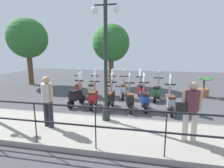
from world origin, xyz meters
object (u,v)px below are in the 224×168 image
object	(u,v)px
pedestrian_distant	(47,98)
scooter_near_2	(130,99)
scooter_far_0	(157,92)
scooter_far_4	(93,89)
tree_distant	(111,43)
potted_palm	(203,89)
scooter_near_1	(144,99)
scooter_far_3	(110,89)
scooter_near_3	(110,98)
scooter_far_1	(141,90)
lamp_post_near	(106,67)
scooter_near_5	(76,96)
scooter_near_4	(93,97)
scooter_near_0	(170,102)
scooter_far_5	(78,88)
pedestrian_with_bag	(191,107)
tree_large	(28,39)

from	to	relation	value
pedestrian_distant	scooter_near_2	size ratio (longest dim) A/B	1.03
scooter_far_0	scooter_far_4	xyz separation A→B (m)	(0.03, 3.33, 0.00)
tree_distant	potted_palm	bearing A→B (deg)	-109.68
scooter_near_1	scooter_far_3	distance (m)	2.43
scooter_near_3	scooter_far_1	distance (m)	2.24
tree_distant	scooter_far_0	size ratio (longest dim) A/B	2.78
scooter_near_1	potted_palm	bearing A→B (deg)	-58.23
lamp_post_near	scooter_far_3	world-z (taller)	lamp_post_near
lamp_post_near	scooter_near_5	size ratio (longest dim) A/B	2.65
scooter_near_2	scooter_near_4	size ratio (longest dim) A/B	1.00
scooter_near_0	scooter_near_4	size ratio (longest dim) A/B	1.00
scooter_near_4	pedestrian_distant	bearing A→B (deg)	160.34
scooter_near_1	scooter_near_5	size ratio (longest dim) A/B	1.00
potted_palm	scooter_far_1	distance (m)	3.50
scooter_near_1	scooter_near_4	distance (m)	2.21
pedestrian_distant	scooter_near_3	distance (m)	2.89
potted_palm	scooter_near_1	bearing A→B (deg)	132.23
scooter_near_1	scooter_near_2	size ratio (longest dim) A/B	1.00
potted_palm	scooter_near_2	world-z (taller)	scooter_near_2
tree_distant	scooter_far_5	bearing A→B (deg)	161.79
scooter_near_0	scooter_far_1	xyz separation A→B (m)	(1.90, 1.23, 0.00)
lamp_post_near	tree_distant	world-z (taller)	tree_distant
pedestrian_with_bag	tree_large	bearing A→B (deg)	51.95
scooter_near_0	scooter_near_3	size ratio (longest dim) A/B	1.00
lamp_post_near	scooter_far_1	world-z (taller)	lamp_post_near
pedestrian_with_bag	tree_distant	bearing A→B (deg)	23.30
scooter_near_1	scooter_far_4	world-z (taller)	same
scooter_near_3	scooter_far_4	bearing A→B (deg)	39.98
pedestrian_distant	tree_large	distance (m)	9.01
scooter_far_0	scooter_far_3	world-z (taller)	same
lamp_post_near	pedestrian_with_bag	xyz separation A→B (m)	(-0.95, -2.44, -0.87)
scooter_far_3	potted_palm	bearing A→B (deg)	-65.85
scooter_near_4	scooter_far_3	bearing A→B (deg)	-16.33
tree_distant	scooter_far_1	xyz separation A→B (m)	(-3.11, -2.24, -2.49)
potted_palm	scooter_far_3	xyz separation A→B (m)	(-1.21, 4.93, 0.04)
lamp_post_near	scooter_far_5	size ratio (longest dim) A/B	2.65
scooter_far_1	scooter_far_5	distance (m)	3.36
scooter_near_0	scooter_near_5	distance (m)	4.06
scooter_near_4	scooter_far_4	distance (m)	1.75
pedestrian_distant	scooter_far_0	bearing A→B (deg)	158.98
pedestrian_with_bag	scooter_near_3	world-z (taller)	pedestrian_with_bag
pedestrian_with_bag	scooter_far_0	distance (m)	4.25
scooter_near_2	tree_distant	bearing A→B (deg)	9.50
scooter_near_0	scooter_near_2	world-z (taller)	same
lamp_post_near	scooter_far_3	bearing A→B (deg)	9.75
scooter_near_1	scooter_near_4	size ratio (longest dim) A/B	1.00
tree_distant	scooter_near_2	size ratio (longest dim) A/B	2.78
scooter_far_1	scooter_far_3	bearing A→B (deg)	77.96
scooter_far_0	scooter_near_5	bearing A→B (deg)	128.03
pedestrian_with_bag	scooter_near_3	size ratio (longest dim) A/B	1.03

